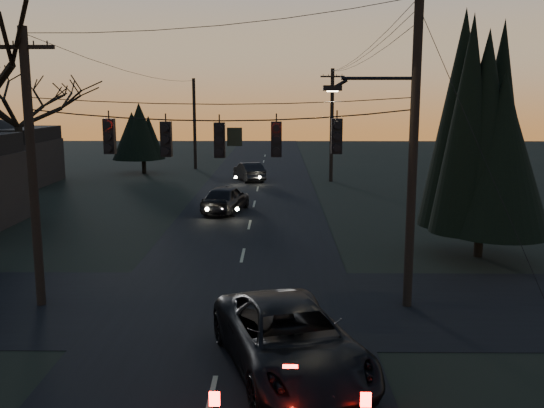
{
  "coord_description": "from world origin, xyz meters",
  "views": [
    {
      "loc": [
        1.46,
        -8.14,
        6.5
      ],
      "look_at": [
        1.29,
        7.84,
        3.63
      ],
      "focal_mm": 40.0,
      "sensor_mm": 36.0,
      "label": 1
    }
  ],
  "objects_px": {
    "utility_pole_right": "(407,306)",
    "evergreen_right": "(485,136)",
    "utility_pole_far_l": "(196,169)",
    "sedan_oncoming_b": "(249,172)",
    "utility_pole_far_r": "(331,181)",
    "suv_near": "(290,341)",
    "utility_pole_left": "(42,305)",
    "sedan_oncoming_a": "(226,199)"
  },
  "relations": [
    {
      "from": "utility_pole_right",
      "to": "evergreen_right",
      "type": "height_order",
      "value": "evergreen_right"
    },
    {
      "from": "utility_pole_far_l",
      "to": "evergreen_right",
      "type": "bearing_deg",
      "value": -62.44
    },
    {
      "from": "sedan_oncoming_b",
      "to": "utility_pole_right",
      "type": "bearing_deg",
      "value": 83.66
    },
    {
      "from": "utility_pole_far_r",
      "to": "sedan_oncoming_b",
      "type": "distance_m",
      "value": 6.35
    },
    {
      "from": "suv_near",
      "to": "utility_pole_right",
      "type": "bearing_deg",
      "value": 34.86
    },
    {
      "from": "evergreen_right",
      "to": "utility_pole_far_r",
      "type": "bearing_deg",
      "value": 100.7
    },
    {
      "from": "evergreen_right",
      "to": "utility_pole_left",
      "type": "bearing_deg",
      "value": -159.04
    },
    {
      "from": "suv_near",
      "to": "evergreen_right",
      "type": "bearing_deg",
      "value": 37.0
    },
    {
      "from": "utility_pole_left",
      "to": "utility_pole_far_l",
      "type": "height_order",
      "value": "utility_pole_left"
    },
    {
      "from": "utility_pole_right",
      "to": "evergreen_right",
      "type": "xyz_separation_m",
      "value": [
        4.16,
        6.0,
        4.93
      ]
    },
    {
      "from": "utility_pole_right",
      "to": "utility_pole_far_l",
      "type": "bearing_deg",
      "value": 107.72
    },
    {
      "from": "utility_pole_right",
      "to": "utility_pole_left",
      "type": "distance_m",
      "value": 11.5
    },
    {
      "from": "utility_pole_right",
      "to": "suv_near",
      "type": "relative_size",
      "value": 1.68
    },
    {
      "from": "suv_near",
      "to": "sedan_oncoming_b",
      "type": "height_order",
      "value": "suv_near"
    },
    {
      "from": "suv_near",
      "to": "sedan_oncoming_a",
      "type": "height_order",
      "value": "suv_near"
    },
    {
      "from": "utility_pole_right",
      "to": "sedan_oncoming_b",
      "type": "height_order",
      "value": "utility_pole_right"
    },
    {
      "from": "utility_pole_far_l",
      "to": "sedan_oncoming_a",
      "type": "bearing_deg",
      "value": -77.66
    },
    {
      "from": "utility_pole_far_l",
      "to": "sedan_oncoming_b",
      "type": "xyz_separation_m",
      "value": [
        5.2,
        -7.68,
        0.7
      ]
    },
    {
      "from": "evergreen_right",
      "to": "suv_near",
      "type": "height_order",
      "value": "evergreen_right"
    },
    {
      "from": "sedan_oncoming_a",
      "to": "suv_near",
      "type": "bearing_deg",
      "value": 111.55
    },
    {
      "from": "utility_pole_left",
      "to": "evergreen_right",
      "type": "distance_m",
      "value": 17.48
    },
    {
      "from": "utility_pole_far_l",
      "to": "evergreen_right",
      "type": "relative_size",
      "value": 0.92
    },
    {
      "from": "utility_pole_far_r",
      "to": "sedan_oncoming_a",
      "type": "height_order",
      "value": "utility_pole_far_r"
    },
    {
      "from": "sedan_oncoming_b",
      "to": "utility_pole_far_r",
      "type": "bearing_deg",
      "value": 158.21
    },
    {
      "from": "sedan_oncoming_a",
      "to": "sedan_oncoming_b",
      "type": "bearing_deg",
      "value": -80.7
    },
    {
      "from": "utility_pole_right",
      "to": "utility_pole_far_l",
      "type": "height_order",
      "value": "utility_pole_right"
    },
    {
      "from": "utility_pole_far_r",
      "to": "sedan_oncoming_b",
      "type": "xyz_separation_m",
      "value": [
        -6.3,
        0.32,
        0.7
      ]
    },
    {
      "from": "suv_near",
      "to": "sedan_oncoming_a",
      "type": "xyz_separation_m",
      "value": [
        -3.24,
        20.12,
        -0.05
      ]
    },
    {
      "from": "suv_near",
      "to": "utility_pole_left",
      "type": "bearing_deg",
      "value": 132.23
    },
    {
      "from": "utility_pole_left",
      "to": "sedan_oncoming_b",
      "type": "bearing_deg",
      "value": 79.6
    },
    {
      "from": "utility_pole_far_l",
      "to": "sedan_oncoming_b",
      "type": "bearing_deg",
      "value": -55.9
    },
    {
      "from": "utility_pole_left",
      "to": "utility_pole_far_r",
      "type": "height_order",
      "value": "same"
    },
    {
      "from": "utility_pole_right",
      "to": "suv_near",
      "type": "xyz_separation_m",
      "value": [
        -3.76,
        -4.7,
        0.83
      ]
    },
    {
      "from": "sedan_oncoming_a",
      "to": "utility_pole_far_r",
      "type": "bearing_deg",
      "value": -106.68
    },
    {
      "from": "utility_pole_far_r",
      "to": "utility_pole_far_l",
      "type": "height_order",
      "value": "utility_pole_far_r"
    },
    {
      "from": "utility_pole_far_l",
      "to": "suv_near",
      "type": "bearing_deg",
      "value": -79.23
    },
    {
      "from": "sedan_oncoming_b",
      "to": "suv_near",
      "type": "bearing_deg",
      "value": 75.52
    },
    {
      "from": "utility_pole_left",
      "to": "utility_pole_right",
      "type": "bearing_deg",
      "value": 0.0
    },
    {
      "from": "utility_pole_right",
      "to": "sedan_oncoming_a",
      "type": "relative_size",
      "value": 2.21
    },
    {
      "from": "utility_pole_far_l",
      "to": "suv_near",
      "type": "relative_size",
      "value": 1.35
    },
    {
      "from": "utility_pole_far_l",
      "to": "evergreen_right",
      "type": "xyz_separation_m",
      "value": [
        15.66,
        -30.0,
        4.93
      ]
    },
    {
      "from": "utility_pole_left",
      "to": "utility_pole_far_r",
      "type": "relative_size",
      "value": 1.0
    }
  ]
}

